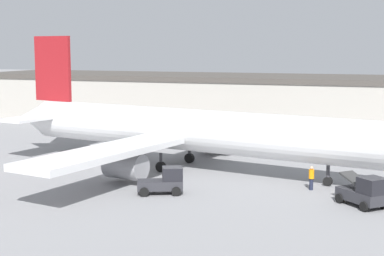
# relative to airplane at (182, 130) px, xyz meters

# --- Properties ---
(ground_plane) EXTENTS (400.00, 400.00, 0.00)m
(ground_plane) POSITION_rel_airplane_xyz_m (1.01, -0.19, -3.39)
(ground_plane) COLOR gray
(terminal_building) EXTENTS (72.63, 16.53, 6.71)m
(terminal_building) POSITION_rel_airplane_xyz_m (-7.73, 33.86, -0.04)
(terminal_building) COLOR #ADA89E
(terminal_building) RESTS_ON ground_plane
(airplane) EXTENTS (40.64, 35.23, 11.71)m
(airplane) POSITION_rel_airplane_xyz_m (0.00, 0.00, 0.00)
(airplane) COLOR silver
(airplane) RESTS_ON ground_plane
(ground_crew_worker) EXTENTS (0.40, 0.40, 1.81)m
(ground_crew_worker) POSITION_rel_airplane_xyz_m (11.97, -4.22, -2.43)
(ground_crew_worker) COLOR #1E2338
(ground_crew_worker) RESTS_ON ground_plane
(baggage_tug) EXTENTS (3.58, 2.80, 1.97)m
(baggage_tug) POSITION_rel_airplane_xyz_m (2.09, -9.10, -2.49)
(baggage_tug) COLOR #2D2D33
(baggage_tug) RESTS_ON ground_plane
(belt_loader_truck) EXTENTS (3.64, 3.57, 2.12)m
(belt_loader_truck) POSITION_rel_airplane_xyz_m (16.04, -7.77, -2.39)
(belt_loader_truck) COLOR #2D2D33
(belt_loader_truck) RESTS_ON ground_plane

